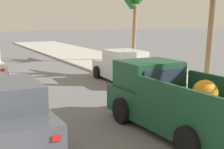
% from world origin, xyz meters
% --- Properties ---
extents(sidewalk_right, '(5.09, 60.00, 0.12)m').
position_xyz_m(sidewalk_right, '(5.42, 12.00, 0.06)').
color(sidewalk_right, beige).
rests_on(sidewalk_right, ground).
extents(curb_right, '(0.16, 60.00, 0.10)m').
position_xyz_m(curb_right, '(4.27, 12.00, 0.05)').
color(curb_right, silver).
rests_on(curb_right, ground).
extents(pickup_truck, '(2.32, 5.26, 1.80)m').
position_xyz_m(pickup_truck, '(0.97, 7.39, 0.78)').
color(pickup_truck, '#19472D').
rests_on(pickup_truck, ground).
extents(car_left_near, '(2.18, 4.32, 1.54)m').
position_xyz_m(car_left_near, '(3.19, 14.44, 0.71)').
color(car_left_near, silver).
rests_on(car_left_near, ground).
extents(car_right_mid, '(2.04, 4.27, 1.54)m').
position_xyz_m(car_right_mid, '(-3.32, 8.70, 0.71)').
color(car_right_mid, '#474C56').
rests_on(car_right_mid, ground).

